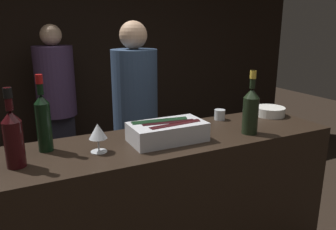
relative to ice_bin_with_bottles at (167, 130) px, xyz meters
name	(u,v)px	position (x,y,z in m)	size (l,w,h in m)	color
wall_back_chalkboard	(74,49)	(0.03, 2.56, 0.25)	(6.40, 0.06, 2.80)	black
bar_counter	(170,228)	(0.03, 0.03, -0.60)	(1.85, 0.51, 1.09)	black
ice_bin_with_bottles	(167,130)	(0.00, 0.00, 0.00)	(0.39, 0.21, 0.11)	silver
bowl_white	(270,111)	(0.83, 0.14, -0.03)	(0.20, 0.20, 0.06)	silver
wine_glass	(98,132)	(-0.36, 0.00, 0.04)	(0.09, 0.09, 0.14)	silver
candle_votive	(220,115)	(0.47, 0.21, -0.02)	(0.07, 0.07, 0.06)	silver
red_wine_bottle_black_foil	(13,136)	(-0.71, -0.01, 0.08)	(0.08, 0.08, 0.34)	black
champagne_bottle	(251,109)	(0.46, -0.09, 0.08)	(0.09, 0.09, 0.35)	black
red_wine_bottle_burgundy	(43,120)	(-0.58, 0.13, 0.10)	(0.07, 0.07, 0.37)	black
person_in_hoodie	(136,119)	(0.17, 0.93, -0.20)	(0.35, 0.35, 1.71)	black
person_blond_tee	(57,99)	(-0.28, 2.04, -0.22)	(0.39, 0.39, 1.69)	black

